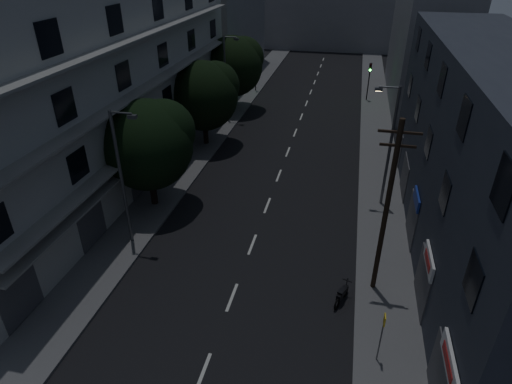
% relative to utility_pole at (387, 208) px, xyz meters
% --- Properties ---
extents(ground, '(160.00, 160.00, 0.00)m').
position_rel_utility_pole_xyz_m(ground, '(-6.86, 16.30, -4.87)').
color(ground, black).
rests_on(ground, ground).
extents(sidewalk_left, '(3.00, 90.00, 0.15)m').
position_rel_utility_pole_xyz_m(sidewalk_left, '(-14.36, 16.30, -4.79)').
color(sidewalk_left, '#565659').
rests_on(sidewalk_left, ground).
extents(sidewalk_right, '(3.00, 90.00, 0.15)m').
position_rel_utility_pole_xyz_m(sidewalk_right, '(0.64, 16.30, -4.79)').
color(sidewalk_right, '#565659').
rests_on(sidewalk_right, ground).
extents(lane_markings, '(0.15, 60.50, 0.01)m').
position_rel_utility_pole_xyz_m(lane_markings, '(-6.86, 22.55, -4.86)').
color(lane_markings, beige).
rests_on(lane_markings, ground).
extents(building_left, '(7.00, 36.00, 14.00)m').
position_rel_utility_pole_xyz_m(building_left, '(-18.84, 9.30, 2.13)').
color(building_left, '#B1B1AC').
rests_on(building_left, ground).
extents(building_right, '(6.19, 28.00, 11.00)m').
position_rel_utility_pole_xyz_m(building_right, '(5.13, 5.30, 0.63)').
color(building_right, '#2A2E39').
rests_on(building_right, ground).
extents(building_far_left, '(6.00, 20.00, 16.00)m').
position_rel_utility_pole_xyz_m(building_far_left, '(-18.86, 39.30, 3.13)').
color(building_far_left, slate).
rests_on(building_far_left, ground).
extents(building_far_right, '(6.00, 20.00, 13.00)m').
position_rel_utility_pole_xyz_m(building_far_right, '(5.14, 33.30, 1.63)').
color(building_far_right, slate).
rests_on(building_far_right, ground).
extents(building_far_end, '(24.00, 8.00, 10.00)m').
position_rel_utility_pole_xyz_m(building_far_end, '(-6.86, 61.30, 0.13)').
color(building_far_end, slate).
rests_on(building_far_end, ground).
extents(tree_near, '(5.80, 5.80, 7.16)m').
position_rel_utility_pole_xyz_m(tree_near, '(-14.27, 5.28, -0.24)').
color(tree_near, black).
rests_on(tree_near, sidewalk_left).
extents(tree_mid, '(5.81, 5.81, 7.15)m').
position_rel_utility_pole_xyz_m(tree_mid, '(-14.13, 15.87, -0.25)').
color(tree_mid, black).
rests_on(tree_mid, sidewalk_left).
extents(tree_far, '(6.08, 6.08, 7.51)m').
position_rel_utility_pole_xyz_m(tree_far, '(-14.17, 25.47, -0.01)').
color(tree_far, black).
rests_on(tree_far, sidewalk_left).
extents(traffic_signal_far_right, '(0.28, 0.37, 4.10)m').
position_rel_utility_pole_xyz_m(traffic_signal_far_right, '(-0.31, 31.59, -1.77)').
color(traffic_signal_far_right, black).
rests_on(traffic_signal_far_right, sidewalk_right).
extents(traffic_signal_far_left, '(0.28, 0.37, 4.10)m').
position_rel_utility_pole_xyz_m(traffic_signal_far_left, '(-13.45, 32.48, -1.77)').
color(traffic_signal_far_left, black).
rests_on(traffic_signal_far_left, sidewalk_left).
extents(street_lamp_left_near, '(1.51, 0.25, 8.00)m').
position_rel_utility_pole_xyz_m(street_lamp_left_near, '(-13.73, 0.96, -0.27)').
color(street_lamp_left_near, '#56595D').
rests_on(street_lamp_left_near, sidewalk_left).
extents(street_lamp_right, '(1.51, 0.25, 8.00)m').
position_rel_utility_pole_xyz_m(street_lamp_right, '(0.52, 8.57, -0.27)').
color(street_lamp_right, '#505257').
rests_on(street_lamp_right, sidewalk_right).
extents(street_lamp_left_far, '(1.51, 0.25, 8.00)m').
position_rel_utility_pole_xyz_m(street_lamp_left_far, '(-14.06, 22.30, -0.27)').
color(street_lamp_left_far, '#525459').
rests_on(street_lamp_left_far, sidewalk_left).
extents(utility_pole, '(1.80, 0.24, 9.00)m').
position_rel_utility_pole_xyz_m(utility_pole, '(0.00, 0.00, 0.00)').
color(utility_pole, black).
rests_on(utility_pole, sidewalk_right).
extents(bus_stop_sign, '(0.06, 0.35, 2.52)m').
position_rel_utility_pole_xyz_m(bus_stop_sign, '(0.09, -4.58, -2.98)').
color(bus_stop_sign, '#595B60').
rests_on(bus_stop_sign, sidewalk_right).
extents(motorcycle, '(0.77, 1.61, 1.08)m').
position_rel_utility_pole_xyz_m(motorcycle, '(-1.53, -1.30, -4.44)').
color(motorcycle, black).
rests_on(motorcycle, ground).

